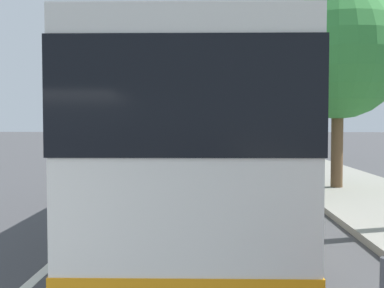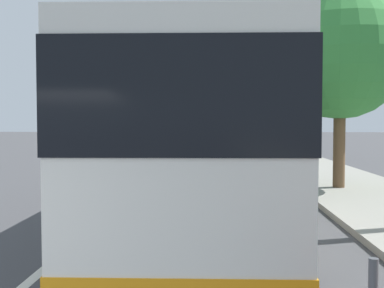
{
  "view_description": "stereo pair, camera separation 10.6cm",
  "coord_description": "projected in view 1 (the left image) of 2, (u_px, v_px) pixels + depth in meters",
  "views": [
    {
      "loc": [
        -1.78,
        -2.36,
        2.11
      ],
      "look_at": [
        7.94,
        -1.99,
        1.68
      ],
      "focal_mm": 43.71,
      "sensor_mm": 36.0,
      "label": 1
    },
    {
      "loc": [
        -1.78,
        -2.47,
        2.11
      ],
      "look_at": [
        7.94,
        -1.99,
        1.68
      ],
      "focal_mm": 43.71,
      "sensor_mm": 36.0,
      "label": 2
    }
  ],
  "objects": [
    {
      "name": "car_ahead_same_lane",
      "position": [
        133.0,
        149.0,
        25.59
      ],
      "size": [
        4.68,
        1.94,
        1.55
      ],
      "rotation": [
        0.0,
        0.0,
        3.19
      ],
      "color": "gray",
      "rests_on": "ground"
    },
    {
      "name": "roadside_tree_mid_block",
      "position": [
        338.0,
        55.0,
        14.26
      ],
      "size": [
        3.94,
        3.94,
        6.18
      ],
      "color": "brown",
      "rests_on": "ground"
    },
    {
      "name": "roadside_tree_far_block",
      "position": [
        294.0,
        84.0,
        26.59
      ],
      "size": [
        2.95,
        2.95,
        5.89
      ],
      "color": "brown",
      "rests_on": "ground"
    },
    {
      "name": "coach_bus",
      "position": [
        194.0,
        134.0,
        10.08
      ],
      "size": [
        11.77,
        2.81,
        3.21
      ],
      "rotation": [
        0.0,
        0.0,
        0.02
      ],
      "color": "silver",
      "rests_on": "ground"
    },
    {
      "name": "car_side_street",
      "position": [
        200.0,
        151.0,
        24.28
      ],
      "size": [
        4.73,
        1.88,
        1.42
      ],
      "rotation": [
        0.0,
        0.0,
        0.03
      ],
      "color": "#2D7238",
      "rests_on": "ground"
    },
    {
      "name": "lane_divider_line",
      "position": [
        118.0,
        206.0,
        11.95
      ],
      "size": [
        110.0,
        0.16,
        0.01
      ],
      "primitive_type": "cube",
      "color": "silver",
      "rests_on": "ground"
    }
  ]
}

